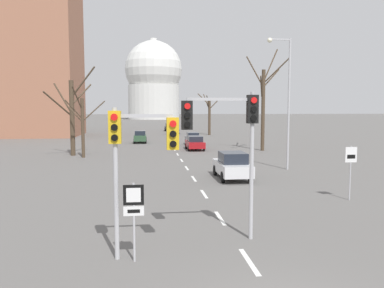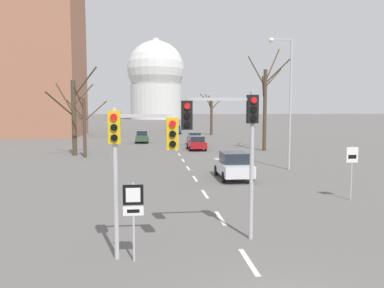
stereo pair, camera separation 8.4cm
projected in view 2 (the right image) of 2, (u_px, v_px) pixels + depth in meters
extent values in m
cube|color=silver|center=(249.00, 262.00, 11.08)|extent=(0.16, 2.00, 0.01)
cube|color=silver|center=(221.00, 218.00, 15.53)|extent=(0.16, 2.00, 0.01)
cube|color=silver|center=(205.00, 194.00, 19.99)|extent=(0.16, 2.00, 0.01)
cube|color=silver|center=(195.00, 179.00, 24.44)|extent=(0.16, 2.00, 0.01)
cube|color=silver|center=(188.00, 168.00, 28.89)|extent=(0.16, 2.00, 0.01)
cube|color=silver|center=(183.00, 160.00, 33.35)|extent=(0.16, 2.00, 0.01)
cube|color=silver|center=(179.00, 154.00, 37.80)|extent=(0.16, 2.00, 0.01)
cube|color=silver|center=(176.00, 150.00, 42.26)|extent=(0.16, 2.00, 0.01)
cube|color=silver|center=(174.00, 146.00, 46.71)|extent=(0.16, 2.00, 0.01)
cylinder|color=#B2B2B7|center=(116.00, 184.00, 11.10)|extent=(0.14, 0.14, 4.56)
cube|color=gold|center=(115.00, 127.00, 10.94)|extent=(0.36, 0.28, 0.96)
cylinder|color=red|center=(114.00, 117.00, 10.75)|extent=(0.20, 0.06, 0.20)
cylinder|color=black|center=(114.00, 127.00, 10.77)|extent=(0.20, 0.06, 0.20)
cylinder|color=black|center=(114.00, 138.00, 10.80)|extent=(0.20, 0.06, 0.20)
cube|color=#B2B2B7|center=(144.00, 116.00, 11.00)|extent=(1.69, 0.10, 0.10)
cube|color=gold|center=(172.00, 134.00, 11.15)|extent=(0.36, 0.28, 0.96)
cylinder|color=red|center=(173.00, 124.00, 10.95)|extent=(0.20, 0.06, 0.20)
cylinder|color=black|center=(173.00, 134.00, 10.98)|extent=(0.20, 0.06, 0.20)
cylinder|color=black|center=(173.00, 144.00, 11.01)|extent=(0.20, 0.06, 0.20)
cylinder|color=#B2B2B7|center=(252.00, 167.00, 12.82)|extent=(0.14, 0.14, 5.09)
cube|color=black|center=(252.00, 109.00, 12.64)|extent=(0.36, 0.28, 0.96)
cylinder|color=red|center=(254.00, 100.00, 12.45)|extent=(0.20, 0.06, 0.20)
cylinder|color=black|center=(254.00, 109.00, 12.47)|extent=(0.20, 0.06, 0.20)
cylinder|color=black|center=(254.00, 118.00, 12.50)|extent=(0.20, 0.06, 0.20)
cube|color=#B2B2B7|center=(220.00, 99.00, 12.49)|extent=(2.23, 0.10, 0.10)
cube|color=black|center=(187.00, 115.00, 12.41)|extent=(0.36, 0.28, 0.96)
cylinder|color=red|center=(187.00, 106.00, 12.22)|extent=(0.20, 0.06, 0.20)
cylinder|color=black|center=(187.00, 115.00, 12.25)|extent=(0.20, 0.06, 0.20)
cylinder|color=black|center=(187.00, 124.00, 12.27)|extent=(0.20, 0.06, 0.20)
cylinder|color=#B2B2B7|center=(134.00, 222.00, 11.01)|extent=(0.07, 0.07, 2.36)
cube|color=black|center=(133.00, 195.00, 10.91)|extent=(0.60, 0.03, 0.60)
cube|color=white|center=(133.00, 195.00, 10.89)|extent=(0.42, 0.01, 0.42)
cube|color=white|center=(133.00, 211.00, 10.95)|extent=(0.60, 0.03, 0.28)
cube|color=black|center=(133.00, 211.00, 10.94)|extent=(0.36, 0.01, 0.10)
cylinder|color=#B2B2B7|center=(351.00, 173.00, 18.51)|extent=(0.07, 0.07, 2.71)
cube|color=white|center=(352.00, 155.00, 18.40)|extent=(0.60, 0.03, 0.76)
cube|color=black|center=(352.00, 157.00, 18.39)|extent=(0.42, 0.01, 0.19)
cylinder|color=#B2B2B7|center=(290.00, 105.00, 27.79)|extent=(0.16, 0.16, 9.73)
cube|color=#B2B2B7|center=(282.00, 39.00, 27.27)|extent=(1.56, 0.10, 0.10)
sphere|color=#F2EAC6|center=(271.00, 40.00, 27.20)|extent=(0.36, 0.36, 0.36)
cube|color=navy|center=(176.00, 130.00, 70.56)|extent=(1.70, 4.52, 0.58)
cube|color=#1E232D|center=(176.00, 127.00, 70.28)|extent=(1.45, 2.17, 0.69)
cylinder|color=black|center=(171.00, 132.00, 71.89)|extent=(0.18, 0.64, 0.64)
cylinder|color=black|center=(180.00, 132.00, 72.06)|extent=(0.18, 0.64, 0.64)
cylinder|color=black|center=(172.00, 132.00, 69.11)|extent=(0.18, 0.64, 0.64)
cylinder|color=black|center=(181.00, 132.00, 69.29)|extent=(0.18, 0.64, 0.64)
cube|color=slate|center=(194.00, 140.00, 47.99)|extent=(1.60, 4.24, 0.70)
cube|color=#1E232D|center=(194.00, 135.00, 47.72)|extent=(1.36, 2.04, 0.58)
cylinder|color=black|center=(187.00, 141.00, 49.24)|extent=(0.18, 0.68, 0.68)
cylinder|color=black|center=(199.00, 141.00, 49.40)|extent=(0.18, 0.68, 0.68)
cylinder|color=black|center=(190.00, 143.00, 46.64)|extent=(0.18, 0.68, 0.68)
cylinder|color=black|center=(201.00, 143.00, 46.80)|extent=(0.18, 0.68, 0.68)
cube|color=maroon|center=(196.00, 144.00, 42.25)|extent=(1.81, 4.49, 0.67)
cube|color=#1E232D|center=(197.00, 139.00, 41.97)|extent=(1.54, 2.15, 0.59)
cylinder|color=black|center=(188.00, 146.00, 43.56)|extent=(0.18, 0.60, 0.60)
cylinder|color=black|center=(202.00, 146.00, 43.75)|extent=(0.18, 0.60, 0.60)
cylinder|color=black|center=(190.00, 148.00, 40.81)|extent=(0.18, 0.60, 0.60)
cylinder|color=black|center=(206.00, 148.00, 41.00)|extent=(0.18, 0.60, 0.60)
cube|color=#2D4C33|center=(142.00, 138.00, 51.15)|extent=(1.65, 3.95, 0.76)
cube|color=#1E232D|center=(142.00, 133.00, 50.90)|extent=(1.40, 1.90, 0.59)
cylinder|color=black|center=(137.00, 140.00, 52.32)|extent=(0.18, 0.65, 0.65)
cylinder|color=black|center=(148.00, 140.00, 52.49)|extent=(0.18, 0.65, 0.65)
cylinder|color=black|center=(136.00, 141.00, 49.89)|extent=(0.18, 0.65, 0.65)
cylinder|color=black|center=(148.00, 141.00, 50.06)|extent=(0.18, 0.65, 0.65)
cube|color=silver|center=(233.00, 168.00, 24.42)|extent=(1.85, 4.30, 0.73)
cube|color=#1E232D|center=(234.00, 158.00, 24.14)|extent=(1.57, 2.06, 0.68)
cylinder|color=black|center=(216.00, 170.00, 25.67)|extent=(0.18, 0.70, 0.70)
cylinder|color=black|center=(241.00, 170.00, 25.87)|extent=(0.18, 0.70, 0.70)
cylinder|color=black|center=(224.00, 177.00, 23.03)|extent=(0.18, 0.70, 0.70)
cylinder|color=black|center=(252.00, 177.00, 23.23)|extent=(0.18, 0.70, 0.70)
cube|color=black|center=(171.00, 128.00, 80.33)|extent=(1.79, 4.19, 0.69)
cube|color=#1E232D|center=(171.00, 125.00, 80.06)|extent=(1.52, 2.01, 0.71)
cylinder|color=black|center=(167.00, 129.00, 81.56)|extent=(0.18, 0.63, 0.63)
cylinder|color=black|center=(175.00, 129.00, 81.74)|extent=(0.18, 0.63, 0.63)
cylinder|color=black|center=(168.00, 130.00, 78.99)|extent=(0.18, 0.63, 0.63)
cylinder|color=black|center=(176.00, 130.00, 79.17)|extent=(0.18, 0.63, 0.63)
cylinder|color=#473828|center=(74.00, 118.00, 36.62)|extent=(0.45, 0.45, 7.35)
cylinder|color=#473828|center=(84.00, 94.00, 37.67)|extent=(1.48, 2.64, 2.13)
cylinder|color=#473828|center=(59.00, 104.00, 35.20)|extent=(1.96, 2.68, 2.27)
cylinder|color=#473828|center=(85.00, 82.00, 35.99)|extent=(2.51, 1.11, 2.94)
cylinder|color=#473828|center=(65.00, 98.00, 36.87)|extent=(1.98, 1.28, 3.07)
cylinder|color=#473828|center=(265.00, 110.00, 40.94)|extent=(0.40, 0.40, 8.85)
cylinder|color=#473828|center=(274.00, 78.00, 41.33)|extent=(2.24, 1.50, 2.11)
cylinder|color=#473828|center=(257.00, 72.00, 40.92)|extent=(1.79, 1.09, 3.49)
cylinder|color=#473828|center=(273.00, 65.00, 41.40)|extent=(2.16, 1.83, 3.74)
cylinder|color=#473828|center=(279.00, 70.00, 40.06)|extent=(2.53, 1.52, 2.74)
cylinder|color=#473828|center=(263.00, 87.00, 39.43)|extent=(1.09, 2.62, 2.13)
cylinder|color=#473828|center=(84.00, 128.00, 35.12)|extent=(0.30, 0.30, 5.58)
cylinder|color=#473828|center=(79.00, 98.00, 33.76)|extent=(0.50, 2.25, 2.05)
cylinder|color=#473828|center=(95.00, 111.00, 35.21)|extent=(2.13, 0.40, 1.98)
cylinder|color=#473828|center=(76.00, 109.00, 34.43)|extent=(1.39, 1.09, 1.78)
cylinder|color=#473828|center=(76.00, 113.00, 35.35)|extent=(1.63, 1.10, 1.62)
cylinder|color=#473828|center=(211.00, 118.00, 67.03)|extent=(0.46, 0.46, 6.14)
cylinder|color=#473828|center=(217.00, 104.00, 67.07)|extent=(2.07, 0.52, 2.06)
cylinder|color=#473828|center=(210.00, 102.00, 65.92)|extent=(0.89, 1.79, 2.21)
cylinder|color=#473828|center=(208.00, 102.00, 67.57)|extent=(0.94, 1.86, 2.88)
cylinder|color=#473828|center=(205.00, 99.00, 67.34)|extent=(1.96, 1.72, 2.17)
cylinder|color=silver|center=(156.00, 102.00, 181.73)|extent=(24.62, 24.62, 16.41)
sphere|color=silver|center=(156.00, 69.00, 180.30)|extent=(27.36, 27.36, 27.36)
cylinder|color=silver|center=(156.00, 43.00, 179.18)|extent=(3.28, 3.28, 4.79)
cube|color=#9E664C|center=(26.00, 61.00, 63.76)|extent=(18.00, 14.00, 25.47)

